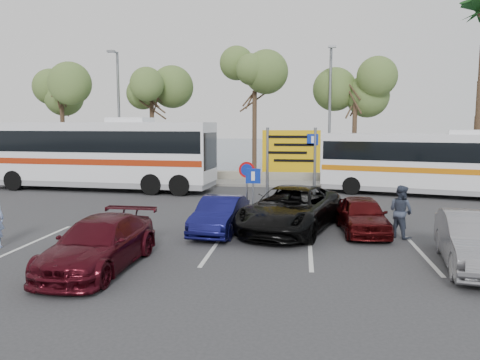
# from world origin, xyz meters

# --- Properties ---
(ground) EXTENTS (120.00, 120.00, 0.00)m
(ground) POSITION_xyz_m (0.00, 0.00, 0.00)
(ground) COLOR #2F2F32
(ground) RESTS_ON ground
(kerb_strip) EXTENTS (44.00, 2.40, 0.15)m
(kerb_strip) POSITION_xyz_m (0.00, 14.00, 0.07)
(kerb_strip) COLOR gray
(kerb_strip) RESTS_ON ground
(seawall) EXTENTS (48.00, 0.80, 0.60)m
(seawall) POSITION_xyz_m (0.00, 16.00, 0.30)
(seawall) COLOR gray
(seawall) RESTS_ON ground
(sea) EXTENTS (140.00, 140.00, 0.00)m
(sea) POSITION_xyz_m (0.00, 60.00, 0.01)
(sea) COLOR #435F6B
(sea) RESTS_ON ground
(tree_far_left) EXTENTS (3.20, 3.20, 7.60)m
(tree_far_left) POSITION_xyz_m (-14.00, 14.00, 6.33)
(tree_far_left) COLOR #382619
(tree_far_left) RESTS_ON kerb_strip
(tree_left) EXTENTS (3.20, 3.20, 7.20)m
(tree_left) POSITION_xyz_m (-8.00, 14.00, 6.00)
(tree_left) COLOR #382619
(tree_left) RESTS_ON kerb_strip
(tree_mid) EXTENTS (3.20, 3.20, 8.00)m
(tree_mid) POSITION_xyz_m (-1.50, 14.00, 6.65)
(tree_mid) COLOR #382619
(tree_mid) RESTS_ON kerb_strip
(tree_right) EXTENTS (3.20, 3.20, 7.40)m
(tree_right) POSITION_xyz_m (4.50, 14.00, 6.17)
(tree_right) COLOR #382619
(tree_right) RESTS_ON kerb_strip
(street_lamp_left) EXTENTS (0.45, 1.15, 8.01)m
(street_lamp_left) POSITION_xyz_m (-10.00, 13.52, 4.60)
(street_lamp_left) COLOR slate
(street_lamp_left) RESTS_ON kerb_strip
(street_lamp_right) EXTENTS (0.45, 1.15, 8.01)m
(street_lamp_right) POSITION_xyz_m (3.00, 13.52, 4.60)
(street_lamp_right) COLOR slate
(street_lamp_right) RESTS_ON kerb_strip
(direction_sign) EXTENTS (2.20, 0.12, 3.60)m
(direction_sign) POSITION_xyz_m (1.00, 3.20, 2.43)
(direction_sign) COLOR slate
(direction_sign) RESTS_ON ground
(sign_no_stop) EXTENTS (0.60, 0.08, 2.35)m
(sign_no_stop) POSITION_xyz_m (-0.60, 2.38, 1.58)
(sign_no_stop) COLOR slate
(sign_no_stop) RESTS_ON ground
(sign_parking) EXTENTS (0.50, 0.07, 2.25)m
(sign_parking) POSITION_xyz_m (-0.20, 0.79, 1.47)
(sign_parking) COLOR slate
(sign_parking) RESTS_ON ground
(lane_markings) EXTENTS (12.02, 4.20, 0.01)m
(lane_markings) POSITION_xyz_m (-1.14, -1.00, 0.00)
(lane_markings) COLOR silver
(lane_markings) RESTS_ON ground
(coach_bus_left) EXTENTS (13.30, 3.82, 4.09)m
(coach_bus_left) POSITION_xyz_m (-10.01, 10.50, 1.90)
(coach_bus_left) COLOR white
(coach_bus_left) RESTS_ON ground
(coach_bus_right) EXTENTS (11.29, 5.13, 3.45)m
(coach_bus_right) POSITION_xyz_m (8.07, 10.50, 1.60)
(coach_bus_right) COLOR white
(coach_bus_right) RESTS_ON ground
(car_blue) EXTENTS (1.64, 3.86, 1.24)m
(car_blue) POSITION_xyz_m (-1.34, 0.89, 0.62)
(car_blue) COLOR #10114E
(car_blue) RESTS_ON ground
(car_maroon) EXTENTS (2.00, 4.58, 1.31)m
(car_maroon) POSITION_xyz_m (-3.74, -3.50, 0.66)
(car_maroon) COLOR #430B14
(car_maroon) RESTS_ON ground
(car_red) EXTENTS (1.70, 3.78, 1.26)m
(car_red) POSITION_xyz_m (3.50, 1.50, 0.63)
(car_red) COLOR #40090A
(car_red) RESTS_ON ground
(suv_black) EXTENTS (4.05, 6.08, 1.55)m
(suv_black) POSITION_xyz_m (1.06, 1.50, 0.78)
(suv_black) COLOR black
(suv_black) RESTS_ON ground
(car_silver_b) EXTENTS (2.14, 4.55, 1.44)m
(car_silver_b) POSITION_xyz_m (5.90, -2.19, 0.72)
(car_silver_b) COLOR gray
(car_silver_b) RESTS_ON ground
(pedestrian_far) EXTENTS (1.05, 1.07, 1.74)m
(pedestrian_far) POSITION_xyz_m (4.66, 1.00, 0.87)
(pedestrian_far) COLOR #343C4F
(pedestrian_far) RESTS_ON ground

